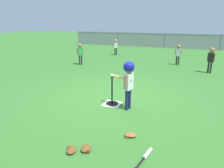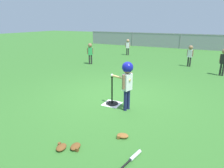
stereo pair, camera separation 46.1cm
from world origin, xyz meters
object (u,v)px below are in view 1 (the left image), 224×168
baseball_on_tee (112,75)px  batter_child (128,76)px  fielder_deep_center (211,57)px  fielder_deep_left (80,51)px  fielder_near_right (116,45)px  batting_tee (112,99)px  glove_tossed_aside (86,148)px  spare_bat_silver (146,155)px  fielder_near_left (178,52)px  glove_near_bats (130,135)px  glove_by_plate (71,150)px

baseball_on_tee → batter_child: size_ratio=0.06×
batter_child → fielder_deep_center: (2.13, 4.64, -0.17)m
fielder_deep_center → fielder_deep_left: 5.87m
fielder_near_right → fielder_deep_center: bearing=-28.6°
batting_tee → glove_tossed_aside: size_ratio=3.13×
fielder_deep_left → spare_bat_silver: (4.52, -5.74, -0.64)m
fielder_near_left → glove_near_bats: bearing=-93.0°
batter_child → glove_tossed_aside: 2.01m
glove_near_bats → fielder_deep_left: bearing=128.1°
fielder_deep_left → glove_tossed_aside: bearing=-59.2°
batting_tee → fielder_deep_left: size_ratio=0.71×
batting_tee → fielder_near_left: fielder_near_left is taller
spare_bat_silver → glove_near_bats: 0.62m
fielder_deep_center → glove_by_plate: fielder_deep_center is taller
baseball_on_tee → fielder_deep_left: bearing=129.2°
batting_tee → glove_by_plate: (0.10, -2.10, -0.09)m
fielder_deep_center → fielder_deep_left: size_ratio=1.02×
fielder_near_left → batter_child: bearing=-97.7°
baseball_on_tee → fielder_deep_left: fielder_deep_left is taller
fielder_near_left → spare_bat_silver: 7.44m
fielder_deep_left → spare_bat_silver: size_ratio=1.83×
spare_bat_silver → glove_tossed_aside: glove_tossed_aside is taller
fielder_deep_center → glove_near_bats: size_ratio=4.28×
batter_child → fielder_near_right: bearing=112.5°
batter_child → glove_near_bats: 1.48m
fielder_near_left → fielder_deep_left: size_ratio=0.96×
batting_tee → fielder_deep_center: (2.60, 4.49, 0.56)m
baseball_on_tee → fielder_deep_center: size_ratio=0.07×
spare_bat_silver → glove_near_bats: (-0.40, 0.47, 0.01)m
batter_child → fielder_deep_left: batter_child is taller
baseball_on_tee → glove_near_bats: 1.75m
batter_child → glove_by_plate: batter_child is taller
glove_near_bats → batting_tee: bearing=124.2°
spare_bat_silver → fielder_near_left: bearing=90.3°
batter_child → spare_bat_silver: (0.81, -1.63, -0.82)m
glove_by_plate → glove_tossed_aside: bearing=30.7°
fielder_near_right → fielder_deep_left: 3.44m
glove_near_bats → glove_tossed_aside: (-0.58, -0.67, 0.00)m
fielder_near_left → fielder_near_right: (-3.89, 1.71, -0.00)m
batter_child → fielder_near_left: (0.78, 5.78, -0.21)m
batting_tee → baseball_on_tee: bearing=180.0°
batting_tee → fielder_near_right: (-2.64, 7.35, 0.52)m
fielder_near_left → fielder_near_right: size_ratio=1.01×
fielder_near_right → spare_bat_silver: 9.95m
baseball_on_tee → batter_child: bearing=-17.3°
baseball_on_tee → glove_by_plate: bearing=-87.3°
glove_near_bats → glove_tossed_aside: same height
fielder_deep_left → fielder_deep_center: bearing=5.2°
fielder_deep_left → spare_bat_silver: bearing=-51.8°
fielder_near_left → glove_by_plate: size_ratio=4.02×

